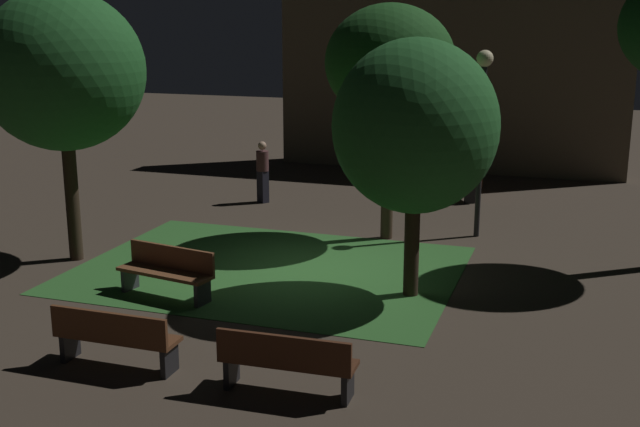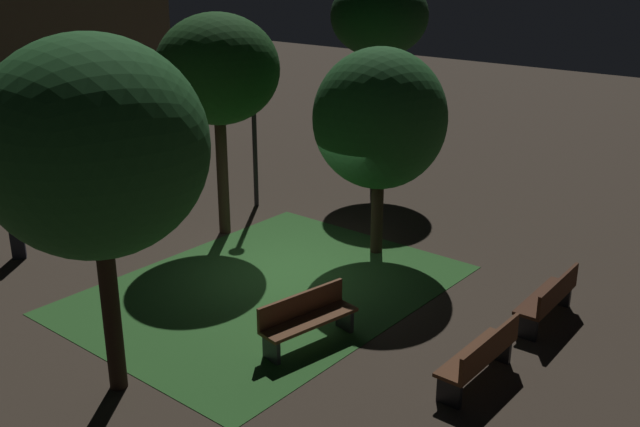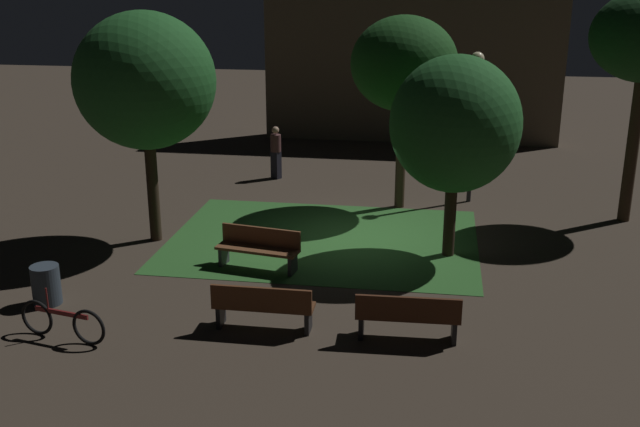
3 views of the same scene
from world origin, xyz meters
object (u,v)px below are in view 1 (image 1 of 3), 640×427
Objects in this scene: bench_back_row at (286,361)px; pedestrian at (263,170)px; tree_left_canopy at (415,127)px; tree_near_wall at (390,63)px; lamp_post_plaza_west at (482,110)px; tree_tall_center at (62,71)px; bench_by_lamp at (463,179)px; bench_front_left at (115,336)px; bench_corner at (167,270)px.

pedestrian is at bearing 114.03° from bench_back_row.
bench_back_row is 1.13× the size of pedestrian.
tree_near_wall is at bearing 110.50° from tree_left_canopy.
tree_left_canopy is (0.72, 4.25, 2.49)m from bench_back_row.
tree_tall_center is at bearing -150.05° from lamp_post_plaza_west.
pedestrian is at bearing 131.98° from tree_left_canopy.
bench_back_row is 8.11m from tree_tall_center.
tree_near_wall reaches higher than lamp_post_plaza_west.
pedestrian reaches higher than bench_by_lamp.
bench_front_left and bench_back_row have the same top height.
bench_front_left is 0.99× the size of bench_back_row.
bench_front_left is 0.97× the size of bench_corner.
tree_near_wall is at bearing -30.74° from pedestrian.
tree_left_canopy is at bearing -97.80° from lamp_post_plaza_west.
tree_near_wall is at bearing -101.75° from bench_by_lamp.
bench_front_left is 1.01× the size of bench_by_lamp.
bench_corner is at bearing -129.24° from lamp_post_plaza_west.
tree_near_wall is (-0.57, 7.70, 3.32)m from bench_back_row.
pedestrian reaches higher than bench_back_row.
bench_back_row is 12.35m from bench_by_lamp.
bench_corner is 4.93m from tree_left_canopy.
bench_by_lamp is 5.40m from pedestrian.
lamp_post_plaza_west reaches higher than bench_back_row.
lamp_post_plaza_west is (7.43, 4.28, -0.93)m from tree_tall_center.
tree_near_wall is at bearing -157.42° from lamp_post_plaza_west.
tree_left_canopy is 1.09× the size of lamp_post_plaza_west.
bench_back_row is 0.34× the size of tree_tall_center.
lamp_post_plaza_west is (0.58, 4.22, -0.16)m from tree_left_canopy.
tree_left_canopy is 2.77× the size of pedestrian.
bench_back_row is at bearing -40.76° from bench_corner.
lamp_post_plaza_west is (4.60, 5.63, 2.33)m from bench_corner.
tree_near_wall is at bearing 60.64° from bench_corner.
tree_left_canopy is at bearing 80.43° from bench_back_row.
lamp_post_plaza_west reaches higher than bench_front_left.
bench_front_left is 12.69m from bench_by_lamp.
bench_back_row is at bearing -65.97° from pedestrian.
tree_near_wall reaches higher than tree_left_canopy.
tree_tall_center is (-2.83, 1.35, 3.26)m from bench_corner.
bench_front_left is 0.34× the size of tree_tall_center.
tree_tall_center is 1.19× the size of tree_left_canopy.
tree_left_canopy reaches higher than lamp_post_plaza_west.
lamp_post_plaza_west reaches higher than bench_corner.
lamp_post_plaza_west is 2.53× the size of pedestrian.
bench_back_row is 8.40m from tree_near_wall.
bench_by_lamp is 0.40× the size of tree_left_canopy.
bench_corner is 7.63m from lamp_post_plaza_west.
bench_by_lamp is (3.70, 9.50, 0.00)m from bench_corner.
pedestrian is at bearing 99.23° from bench_corner.
bench_corner is at bearing -119.36° from tree_near_wall.
bench_corner is 0.46× the size of lamp_post_plaza_west.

